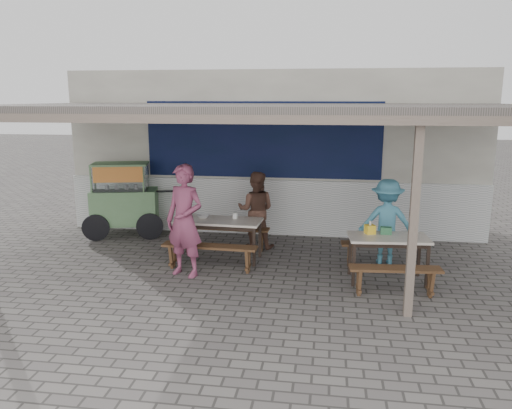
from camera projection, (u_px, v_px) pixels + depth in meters
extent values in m
plane|color=#5F5A56|center=(249.00, 283.00, 8.05)|extent=(60.00, 60.00, 0.00)
cube|color=beige|center=(275.00, 151.00, 11.16)|extent=(9.00, 1.20, 3.50)
cube|color=white|center=(271.00, 207.00, 10.80)|extent=(9.00, 0.10, 1.20)
cube|color=#0D1240|center=(262.00, 140.00, 10.54)|extent=(5.00, 0.03, 1.60)
cube|color=#5D5450|center=(258.00, 108.00, 8.44)|extent=(9.00, 4.20, 0.12)
cube|color=#77675A|center=(235.00, 119.00, 6.48)|extent=(9.00, 0.12, 0.12)
cube|color=#77675A|center=(414.00, 220.00, 6.56)|extent=(0.11, 0.11, 2.70)
cube|color=white|center=(219.00, 221.00, 9.08)|extent=(1.58, 0.74, 0.04)
cube|color=black|center=(219.00, 224.00, 9.09)|extent=(1.47, 0.64, 0.06)
cube|color=black|center=(177.00, 243.00, 9.02)|extent=(0.05, 0.05, 0.71)
cube|color=black|center=(254.00, 247.00, 8.76)|extent=(0.05, 0.05, 0.71)
cube|color=black|center=(187.00, 235.00, 9.55)|extent=(0.05, 0.05, 0.71)
cube|color=black|center=(260.00, 238.00, 9.29)|extent=(0.05, 0.05, 0.71)
cube|color=brown|center=(209.00, 246.00, 8.54)|extent=(1.66, 0.35, 0.04)
cube|color=brown|center=(173.00, 256.00, 8.72)|extent=(0.06, 0.28, 0.41)
cube|color=brown|center=(248.00, 261.00, 8.47)|extent=(0.06, 0.28, 0.41)
cube|color=brown|center=(227.00, 228.00, 9.73)|extent=(1.66, 0.35, 0.04)
cube|color=brown|center=(194.00, 237.00, 9.91)|extent=(0.06, 0.28, 0.41)
cube|color=brown|center=(261.00, 241.00, 9.66)|extent=(0.06, 0.28, 0.41)
cube|color=white|center=(389.00, 238.00, 7.98)|extent=(1.30, 0.75, 0.04)
cube|color=black|center=(388.00, 241.00, 7.99)|extent=(1.20, 0.64, 0.06)
cube|color=black|center=(354.00, 265.00, 7.84)|extent=(0.05, 0.05, 0.71)
cube|color=black|center=(427.00, 266.00, 7.76)|extent=(0.05, 0.05, 0.71)
cube|color=black|center=(350.00, 254.00, 8.36)|extent=(0.05, 0.05, 0.71)
cube|color=black|center=(419.00, 256.00, 8.28)|extent=(0.05, 0.05, 0.71)
cube|color=brown|center=(395.00, 269.00, 7.43)|extent=(1.37, 0.38, 0.04)
cube|color=brown|center=(359.00, 282.00, 7.51)|extent=(0.07, 0.28, 0.41)
cube|color=brown|center=(430.00, 284.00, 7.44)|extent=(0.07, 0.28, 0.41)
cube|color=brown|center=(381.00, 244.00, 8.66)|extent=(1.37, 0.38, 0.04)
cube|color=brown|center=(349.00, 256.00, 8.75)|extent=(0.07, 0.28, 0.41)
cube|color=brown|center=(411.00, 257.00, 8.67)|extent=(0.07, 0.28, 0.41)
cube|color=#659261|center=(125.00, 206.00, 10.68)|extent=(1.49, 1.01, 0.70)
cube|color=#659261|center=(126.00, 223.00, 10.76)|extent=(1.43, 0.96, 0.05)
cylinder|color=black|center=(96.00, 228.00, 10.33)|extent=(0.56, 0.18, 0.56)
cylinder|color=black|center=(150.00, 227.00, 10.44)|extent=(0.56, 0.18, 0.56)
cube|color=silver|center=(121.00, 177.00, 10.54)|extent=(1.22, 0.85, 0.55)
cube|color=#659261|center=(120.00, 164.00, 10.48)|extent=(1.27, 0.90, 0.04)
cube|color=#DB5B33|center=(118.00, 175.00, 10.21)|extent=(0.98, 0.26, 0.32)
cylinder|color=black|center=(162.00, 191.00, 10.69)|extent=(0.69, 0.21, 0.04)
imported|color=#833A56|center=(185.00, 221.00, 8.22)|extent=(0.79, 0.65, 1.88)
imported|color=brown|center=(256.00, 210.00, 9.80)|extent=(0.75, 0.59, 1.52)
imported|color=#4C97B3|center=(386.00, 222.00, 8.85)|extent=(0.99, 0.57, 1.53)
cube|color=yellow|center=(370.00, 229.00, 8.13)|extent=(0.19, 0.19, 0.15)
cube|color=#306E44|center=(386.00, 231.00, 8.11)|extent=(0.18, 0.12, 0.12)
cylinder|color=white|center=(235.00, 215.00, 9.17)|extent=(0.09, 0.09, 0.10)
imported|color=white|center=(204.00, 216.00, 9.21)|extent=(0.23, 0.23, 0.05)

